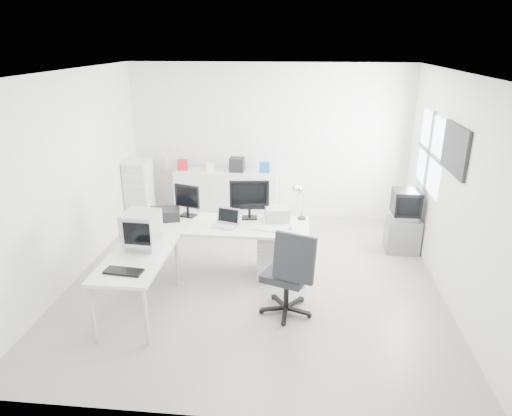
# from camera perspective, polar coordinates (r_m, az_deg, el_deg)

# --- Properties ---
(floor) EXTENTS (5.00, 5.00, 0.01)m
(floor) POSITION_cam_1_polar(r_m,az_deg,el_deg) (6.47, -0.18, -8.94)
(floor) COLOR #B8B2A5
(floor) RESTS_ON ground
(ceiling) EXTENTS (5.00, 5.00, 0.01)m
(ceiling) POSITION_cam_1_polar(r_m,az_deg,el_deg) (5.65, -0.21, 16.62)
(ceiling) COLOR white
(ceiling) RESTS_ON back_wall
(back_wall) EXTENTS (5.00, 0.02, 2.80)m
(back_wall) POSITION_cam_1_polar(r_m,az_deg,el_deg) (8.32, 1.60, 8.11)
(back_wall) COLOR silver
(back_wall) RESTS_ON floor
(left_wall) EXTENTS (0.02, 5.00, 2.80)m
(left_wall) POSITION_cam_1_polar(r_m,az_deg,el_deg) (6.64, -22.21, 3.39)
(left_wall) COLOR silver
(left_wall) RESTS_ON floor
(right_wall) EXTENTS (0.02, 5.00, 2.80)m
(right_wall) POSITION_cam_1_polar(r_m,az_deg,el_deg) (6.19, 23.51, 2.02)
(right_wall) COLOR silver
(right_wall) RESTS_ON floor
(window) EXTENTS (0.02, 1.20, 1.10)m
(window) POSITION_cam_1_polar(r_m,az_deg,el_deg) (7.24, 20.90, 6.53)
(window) COLOR white
(window) RESTS_ON right_wall
(wall_picture) EXTENTS (0.04, 0.90, 0.60)m
(wall_picture) POSITION_cam_1_polar(r_m,az_deg,el_deg) (6.15, 23.63, 6.75)
(wall_picture) COLOR black
(wall_picture) RESTS_ON right_wall
(main_desk) EXTENTS (2.40, 0.80, 0.75)m
(main_desk) POSITION_cam_1_polar(r_m,az_deg,el_deg) (6.53, -4.12, -5.04)
(main_desk) COLOR silver
(main_desk) RESTS_ON floor
(side_desk) EXTENTS (0.70, 1.40, 0.75)m
(side_desk) POSITION_cam_1_polar(r_m,az_deg,el_deg) (5.79, -14.41, -9.20)
(side_desk) COLOR silver
(side_desk) RESTS_ON floor
(drawer_pedestal) EXTENTS (0.40, 0.50, 0.60)m
(drawer_pedestal) POSITION_cam_1_polar(r_m,az_deg,el_deg) (6.53, 2.07, -5.72)
(drawer_pedestal) COLOR silver
(drawer_pedestal) RESTS_ON floor
(inkjet_printer) EXTENTS (0.49, 0.43, 0.15)m
(inkjet_printer) POSITION_cam_1_polar(r_m,az_deg,el_deg) (6.63, -11.33, -0.75)
(inkjet_printer) COLOR black
(inkjet_printer) RESTS_ON main_desk
(lcd_monitor_small) EXTENTS (0.44, 0.33, 0.49)m
(lcd_monitor_small) POSITION_cam_1_polar(r_m,az_deg,el_deg) (6.63, -8.59, 0.98)
(lcd_monitor_small) COLOR black
(lcd_monitor_small) RESTS_ON main_desk
(lcd_monitor_large) EXTENTS (0.58, 0.29, 0.58)m
(lcd_monitor_large) POSITION_cam_1_polar(r_m,az_deg,el_deg) (6.45, -0.83, 1.11)
(lcd_monitor_large) COLOR black
(lcd_monitor_large) RESTS_ON main_desk
(laptop) EXTENTS (0.43, 0.43, 0.23)m
(laptop) POSITION_cam_1_polar(r_m,az_deg,el_deg) (6.23, -3.93, -1.38)
(laptop) COLOR #B7B7BA
(laptop) RESTS_ON main_desk
(white_keyboard) EXTENTS (0.48, 0.24, 0.02)m
(white_keyboard) POSITION_cam_1_polar(r_m,az_deg,el_deg) (6.16, 1.53, -2.68)
(white_keyboard) COLOR silver
(white_keyboard) RESTS_ON main_desk
(white_mouse) EXTENTS (0.07, 0.07, 0.07)m
(white_mouse) POSITION_cam_1_polar(r_m,az_deg,el_deg) (6.18, 4.35, -2.40)
(white_mouse) COLOR silver
(white_mouse) RESTS_ON main_desk
(laser_printer) EXTENTS (0.38, 0.34, 0.19)m
(laser_printer) POSITION_cam_1_polar(r_m,az_deg,el_deg) (6.46, 2.67, -0.73)
(laser_printer) COLOR #B2B2B2
(laser_printer) RESTS_ON main_desk
(desk_lamp) EXTENTS (0.18, 0.18, 0.47)m
(desk_lamp) POSITION_cam_1_polar(r_m,az_deg,el_deg) (6.48, 5.82, 0.59)
(desk_lamp) COLOR silver
(desk_lamp) RESTS_ON main_desk
(crt_monitor) EXTENTS (0.40, 0.40, 0.43)m
(crt_monitor) POSITION_cam_1_polar(r_m,az_deg,el_deg) (5.74, -14.10, -2.84)
(crt_monitor) COLOR #B7B7BA
(crt_monitor) RESTS_ON side_desk
(black_keyboard) EXTENTS (0.44, 0.21, 0.03)m
(black_keyboard) POSITION_cam_1_polar(r_m,az_deg,el_deg) (5.28, -16.22, -7.62)
(black_keyboard) COLOR black
(black_keyboard) RESTS_ON side_desk
(office_chair) EXTENTS (0.85, 0.85, 1.14)m
(office_chair) POSITION_cam_1_polar(r_m,az_deg,el_deg) (5.52, 3.88, -7.80)
(office_chair) COLOR #25282A
(office_chair) RESTS_ON floor
(tv_cabinet) EXTENTS (0.50, 0.41, 0.55)m
(tv_cabinet) POSITION_cam_1_polar(r_m,az_deg,el_deg) (7.55, 17.80, -3.19)
(tv_cabinet) COLOR slate
(tv_cabinet) RESTS_ON floor
(crt_tv) EXTENTS (0.50, 0.48, 0.45)m
(crt_tv) POSITION_cam_1_polar(r_m,az_deg,el_deg) (7.38, 18.22, 0.37)
(crt_tv) COLOR black
(crt_tv) RESTS_ON tv_cabinet
(sideboard) EXTENTS (1.86, 0.46, 0.93)m
(sideboard) POSITION_cam_1_polar(r_m,az_deg,el_deg) (8.41, -3.69, 1.60)
(sideboard) COLOR silver
(sideboard) RESTS_ON floor
(clutter_box_a) EXTENTS (0.22, 0.20, 0.18)m
(clutter_box_a) POSITION_cam_1_polar(r_m,az_deg,el_deg) (8.42, -9.18, 5.35)
(clutter_box_a) COLOR red
(clutter_box_a) RESTS_ON sideboard
(clutter_box_b) EXTENTS (0.18, 0.17, 0.15)m
(clutter_box_b) POSITION_cam_1_polar(r_m,az_deg,el_deg) (8.31, -5.82, 5.18)
(clutter_box_b) COLOR silver
(clutter_box_b) RESTS_ON sideboard
(clutter_box_c) EXTENTS (0.26, 0.24, 0.25)m
(clutter_box_c) POSITION_cam_1_polar(r_m,az_deg,el_deg) (8.21, -2.39, 5.45)
(clutter_box_c) COLOR black
(clutter_box_c) RESTS_ON sideboard
(clutter_box_d) EXTENTS (0.18, 0.16, 0.17)m
(clutter_box_d) POSITION_cam_1_polar(r_m,az_deg,el_deg) (8.17, 1.10, 5.10)
(clutter_box_d) COLOR #16519F
(clutter_box_d) RESTS_ON sideboard
(clutter_bottle) EXTENTS (0.07, 0.07, 0.22)m
(clutter_bottle) POSITION_cam_1_polar(r_m,az_deg,el_deg) (8.53, -11.08, 5.55)
(clutter_bottle) COLOR silver
(clutter_bottle) RESTS_ON sideboard
(filing_cabinet) EXTENTS (0.41, 0.49, 1.17)m
(filing_cabinet) POSITION_cam_1_polar(r_m,az_deg,el_deg) (8.46, -14.35, 1.94)
(filing_cabinet) COLOR silver
(filing_cabinet) RESTS_ON floor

